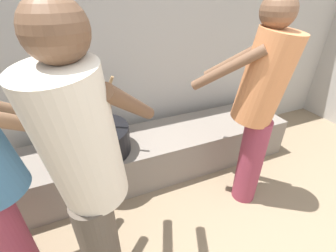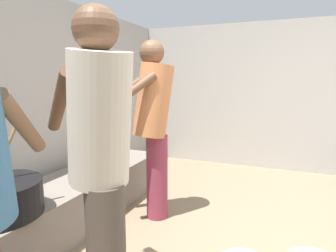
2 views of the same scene
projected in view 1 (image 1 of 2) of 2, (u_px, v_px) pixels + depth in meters
block_enclosure_rear at (137, 57)px, 2.33m from camera, size 5.71×0.20×2.11m
hearth_ledge at (161, 151)px, 2.38m from camera, size 2.72×0.60×0.41m
cooking_pot_main at (96, 140)px, 1.98m from camera, size 0.57×0.57×0.68m
cook_in_cream_shirt at (88, 173)px, 1.02m from camera, size 0.66×0.73×1.65m
cook_in_orange_shirt at (259, 101)px, 1.67m from camera, size 0.68×0.73×1.65m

